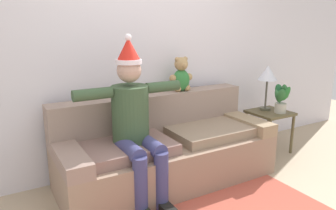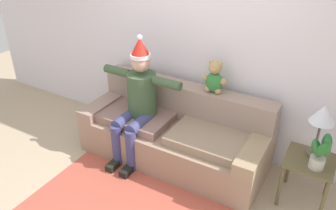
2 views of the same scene
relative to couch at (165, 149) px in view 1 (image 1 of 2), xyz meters
name	(u,v)px [view 1 (image 1 of 2)]	position (x,y,z in m)	size (l,w,h in m)	color
back_wall	(142,47)	(0.00, 0.51, 1.02)	(7.00, 0.10, 2.70)	silver
couch	(165,149)	(0.00, 0.00, 0.00)	(2.20, 0.87, 0.87)	gray
person_seated	(135,119)	(-0.41, -0.17, 0.43)	(1.02, 0.77, 1.51)	#385134
teddy_bear	(181,76)	(0.35, 0.26, 0.70)	(0.29, 0.17, 0.38)	#307A38
side_table	(269,118)	(1.52, 0.00, 0.11)	(0.47, 0.46, 0.53)	brown
table_lamp	(268,75)	(1.52, 0.09, 0.64)	(0.24, 0.24, 0.57)	#4F4F3B
potted_plant	(281,98)	(1.58, -0.10, 0.38)	(0.23, 0.26, 0.36)	#B5B3A2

